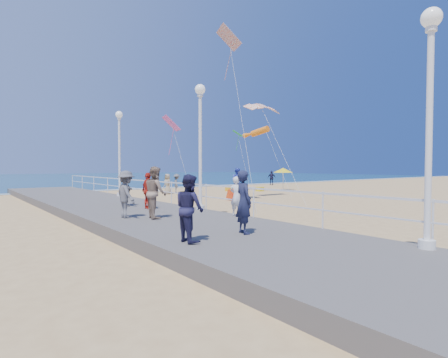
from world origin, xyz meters
TOP-DOWN VIEW (x-y plane):
  - ground at (0.00, 0.00)m, footprint 160.00×160.00m
  - ocean at (0.00, 65.00)m, footprint 160.00×90.00m
  - surf_line at (0.00, 20.50)m, footprint 160.00×1.20m
  - boardwalk at (-7.50, 0.00)m, footprint 5.00×44.00m
  - railing at (-5.05, 0.00)m, footprint 0.05×42.00m
  - lamp_post_near at (-5.35, -9.00)m, footprint 0.44×0.44m
  - lamp_post_mid at (-5.35, 0.00)m, footprint 0.44×0.44m
  - lamp_post_far at (-5.35, 9.00)m, footprint 0.44×0.44m
  - woman_holding_toddler at (-5.40, -2.45)m, footprint 0.50×0.62m
  - toddler_held at (-5.25, -2.30)m, footprint 0.48×0.54m
  - spectator_0 at (-7.40, -5.13)m, footprint 0.56×0.72m
  - spectator_1 at (-7.97, -1.00)m, footprint 0.88×1.03m
  - spectator_2 at (-8.77, -0.29)m, footprint 0.65×1.11m
  - spectator_3 at (-6.94, 1.71)m, footprint 0.42×0.94m
  - spectator_5 at (-7.23, 3.42)m, footprint 0.88×1.49m
  - spectator_7 at (-9.14, -5.09)m, footprint 0.67×0.84m
  - beach_walker_a at (1.38, 13.45)m, footprint 1.04×1.22m
  - beach_walker_b at (17.29, 17.75)m, footprint 1.08×0.95m
  - beach_walker_c at (0.25, 13.02)m, footprint 0.65×0.89m
  - box_kite at (1.04, 5.58)m, footprint 0.67×0.80m
  - beach_umbrella at (11.20, 10.34)m, footprint 1.90×1.90m
  - beach_chair_left at (6.33, 12.49)m, footprint 0.55×0.55m
  - beach_chair_right at (8.52, 10.73)m, footprint 0.55×0.55m
  - kite_parafoil at (3.99, 5.79)m, footprint 3.00×0.94m
  - kite_windsock at (7.91, 10.10)m, footprint 1.06×2.97m
  - kite_diamond_pink at (-1.83, 8.68)m, footprint 1.38×1.62m
  - kite_diamond_green at (7.32, 12.50)m, footprint 1.33×1.36m
  - kite_diamond_redwhite at (-0.37, 4.25)m, footprint 1.68×1.90m

SIDE VIEW (x-z plane):
  - ground at x=0.00m, z-range 0.00..0.00m
  - ocean at x=0.00m, z-range -0.01..0.04m
  - surf_line at x=0.00m, z-range 0.01..0.05m
  - boardwalk at x=-7.50m, z-range 0.00..0.40m
  - beach_chair_left at x=6.33m, z-range 0.00..0.40m
  - beach_chair_right at x=8.52m, z-range 0.00..0.40m
  - box_kite at x=1.04m, z-range -0.07..0.67m
  - beach_walker_a at x=1.38m, z-range 0.00..1.64m
  - beach_walker_c at x=0.25m, z-range 0.00..1.66m
  - beach_walker_b at x=17.29m, z-range 0.00..1.75m
  - woman_holding_toddler at x=-5.40m, z-range 0.40..1.88m
  - spectator_5 at x=-7.23m, z-range 0.40..1.93m
  - spectator_3 at x=-6.94m, z-range 0.40..1.99m
  - spectator_7 at x=-9.14m, z-range 0.40..2.06m
  - railing at x=-5.05m, z-range 0.98..1.53m
  - spectator_2 at x=-8.77m, z-range 0.40..2.10m
  - spectator_0 at x=-7.40m, z-range 0.40..2.14m
  - spectator_1 at x=-7.97m, z-range 0.40..2.26m
  - toddler_held at x=-5.25m, z-range 1.25..2.19m
  - beach_umbrella at x=11.20m, z-range 0.84..2.98m
  - lamp_post_near at x=-5.35m, z-range 1.00..6.32m
  - lamp_post_mid at x=-5.35m, z-range 1.00..6.32m
  - lamp_post_far at x=-5.35m, z-range 1.00..6.32m
  - kite_diamond_pink at x=-1.83m, z-range 4.72..5.67m
  - kite_diamond_green at x=7.32m, z-range 5.05..5.63m
  - kite_windsock at x=7.91m, z-range 4.80..5.94m
  - kite_parafoil at x=3.99m, z-range 6.28..6.93m
  - kite_diamond_redwhite at x=-0.37m, z-range 9.45..10.55m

